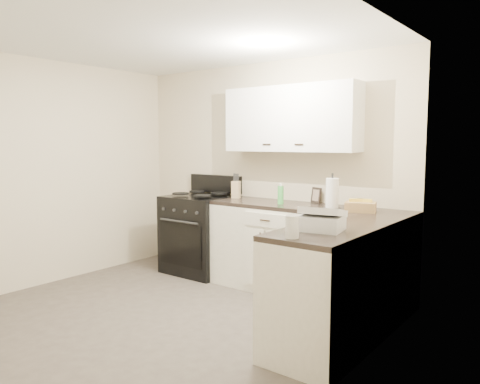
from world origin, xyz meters
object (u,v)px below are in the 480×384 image
Objects in this scene: knife_block at (236,190)px; countertop_grill at (321,223)px; wicker_basket at (361,207)px; stove at (200,235)px; paper_towel at (332,194)px.

knife_block is 2.13m from countertop_grill.
wicker_basket is 1.07m from countertop_grill.
stove is 4.85× the size of knife_block.
knife_block is at bearing 174.42° from paper_towel.
paper_towel is 0.99× the size of countertop_grill.
countertop_grill is at bearing -82.08° from wicker_basket.
paper_towel is at bearing 174.66° from wicker_basket.
stove is 0.75m from knife_block.
paper_towel is at bearing -23.33° from knife_block.
countertop_grill is (0.46, -1.09, -0.09)m from paper_towel.
wicker_basket is at bearing -1.16° from stove.
paper_towel reaches higher than knife_block.
paper_towel is (1.30, -0.13, 0.05)m from knife_block.
wicker_basket is at bearing -5.34° from paper_towel.
knife_block is at bearing 174.47° from wicker_basket.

